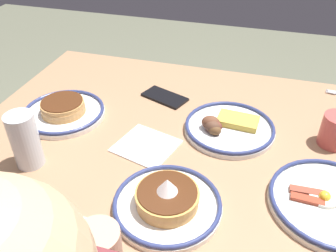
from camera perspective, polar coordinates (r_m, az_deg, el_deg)
name	(u,v)px	position (r m, az deg, el deg)	size (l,w,h in m)	color
dining_table	(179,163)	(1.04, 1.71, -5.85)	(1.19, 0.90, 0.75)	#9F7654
plate_near_main	(64,111)	(1.11, -16.32, 2.35)	(0.24, 0.24, 0.05)	white
plate_center_pancakes	(228,127)	(1.02, 9.58, -0.16)	(0.25, 0.25, 0.05)	white
plate_far_companion	(332,202)	(0.88, 24.68, -11.00)	(0.27, 0.27, 0.04)	white
plate_far_side	(167,202)	(0.79, -0.12, -11.98)	(0.24, 0.24, 0.09)	white
drinking_glass	(26,143)	(0.93, -21.77, -2.50)	(0.07, 0.07, 0.14)	silver
cell_phone	(165,97)	(1.16, -0.53, 4.64)	(0.14, 0.07, 0.01)	black
paper_napkin	(146,146)	(0.96, -3.51, -3.18)	(0.15, 0.14, 0.00)	white
fork_far	(82,220)	(0.80, -13.53, -14.38)	(0.18, 0.02, 0.01)	silver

